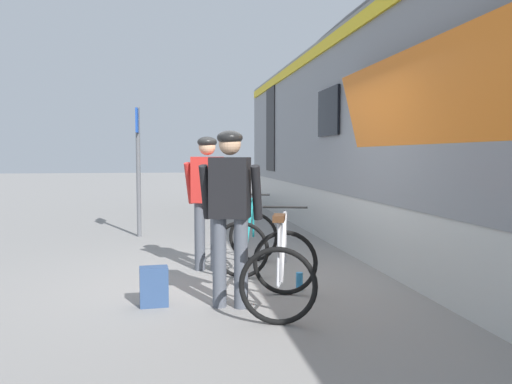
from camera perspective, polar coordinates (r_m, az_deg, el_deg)
The scene contains 9 objects.
ground_plane at distance 6.59m, azimuth -0.84°, elevation -9.29°, with size 80.00×80.00×0.00m, color gray.
train_car at distance 8.42m, azimuth 20.54°, elevation 6.83°, with size 3.24×18.52×3.88m.
cyclist_near_in_dark at distance 5.14m, azimuth -2.86°, elevation -1.14°, with size 0.66×0.45×1.76m.
cyclist_far_in_red at distance 6.83m, azimuth -5.34°, elevation 0.13°, with size 0.66×0.47×1.76m.
bicycle_near_silver at distance 5.19m, azimuth 2.85°, elevation -8.39°, with size 0.98×1.22×0.99m.
bicycle_far_teal at distance 6.94m, azimuth -0.95°, elevation -5.22°, with size 1.00×1.24×0.99m.
backpack_on_platform at distance 5.42m, azimuth -11.13°, elevation -10.13°, with size 0.28×0.18×0.40m, color navy.
water_bottle_near_the_bikes at distance 5.97m, azimuth 4.78°, elevation -9.72°, with size 0.08×0.08×0.20m, color #338CCC.
platform_sign_post at distance 9.91m, azimuth -12.80°, elevation 4.55°, with size 0.08×0.70×2.40m.
Camera 1 is at (-0.95, -6.34, 1.52)m, focal length 36.49 mm.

